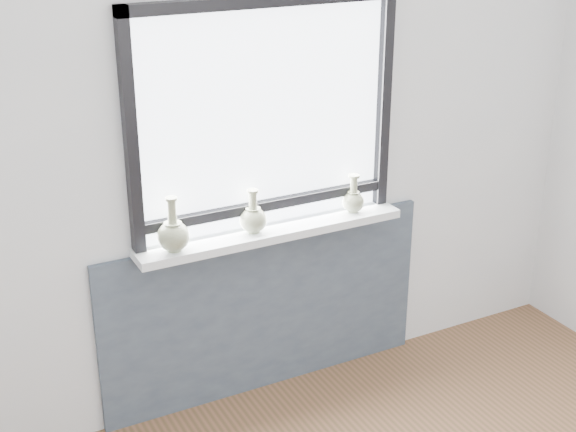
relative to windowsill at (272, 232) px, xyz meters
name	(u,v)px	position (x,y,z in m)	size (l,w,h in m)	color
back_wall	(262,140)	(0.00, 0.10, 0.42)	(3.60, 0.02, 2.60)	silver
apron_panel	(267,310)	(0.00, 0.07, -0.45)	(1.70, 0.03, 0.86)	#495664
windowsill	(272,232)	(0.00, 0.00, 0.00)	(1.32, 0.18, 0.04)	white
window	(265,112)	(0.00, 0.06, 0.56)	(1.30, 0.06, 1.05)	black
vase_a	(173,234)	(-0.49, -0.02, 0.10)	(0.14, 0.14, 0.25)	gray
vase_b	(253,218)	(-0.10, 0.00, 0.09)	(0.13, 0.13, 0.21)	gray
vase_c	(353,200)	(0.44, 0.00, 0.08)	(0.11, 0.11, 0.19)	gray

